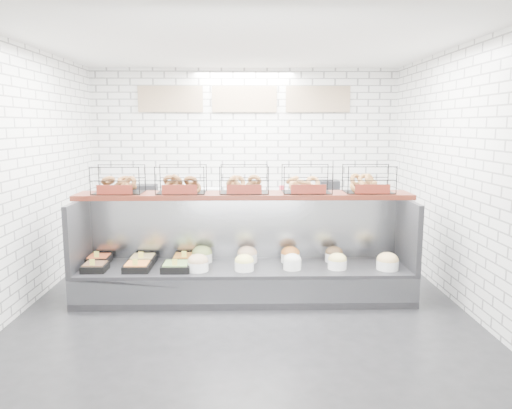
{
  "coord_description": "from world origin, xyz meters",
  "views": [
    {
      "loc": [
        0.02,
        -5.55,
        2.09
      ],
      "look_at": [
        0.14,
        0.45,
        1.13
      ],
      "focal_mm": 35.0,
      "sensor_mm": 36.0,
      "label": 1
    }
  ],
  "objects": [
    {
      "name": "bagel_shelf",
      "position": [
        0.0,
        0.52,
        1.38
      ],
      "size": [
        4.1,
        0.5,
        0.4
      ],
      "color": "#40150D",
      "rests_on": "display_case"
    },
    {
      "name": "room_shell",
      "position": [
        0.0,
        0.6,
        2.06
      ],
      "size": [
        5.02,
        5.51,
        3.01
      ],
      "color": "silver",
      "rests_on": "ground"
    },
    {
      "name": "ground",
      "position": [
        0.0,
        0.0,
        0.0
      ],
      "size": [
        5.5,
        5.5,
        0.0
      ],
      "primitive_type": "plane",
      "color": "black",
      "rests_on": "ground"
    },
    {
      "name": "prep_counter",
      "position": [
        -0.01,
        2.43,
        0.47
      ],
      "size": [
        4.0,
        0.6,
        1.2
      ],
      "color": "#93969B",
      "rests_on": "ground"
    },
    {
      "name": "display_case",
      "position": [
        -0.01,
        0.34,
        0.33
      ],
      "size": [
        4.0,
        0.9,
        1.2
      ],
      "color": "black",
      "rests_on": "ground"
    }
  ]
}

